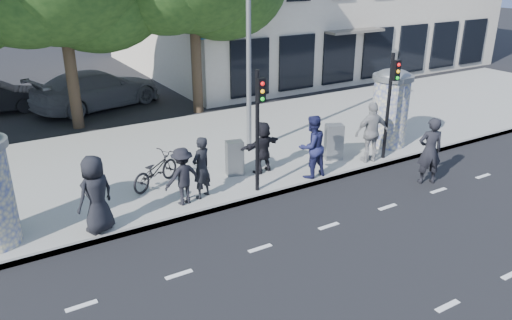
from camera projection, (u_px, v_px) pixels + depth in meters
ground at (368, 252)px, 11.27m from camera, size 120.00×120.00×0.00m
sidewalk at (218, 149)px, 17.21m from camera, size 40.00×8.00×0.15m
curb at (281, 192)px, 14.07m from camera, size 40.00×0.10×0.16m
lane_dash_near at (448, 306)px, 9.52m from camera, size 32.00×0.12×0.01m
lane_dash_far at (329, 226)px, 12.38m from camera, size 32.00×0.12×0.01m
ad_column_right at (390, 106)px, 16.92m from camera, size 1.36×1.36×2.65m
traffic_pole_near at (258, 119)px, 13.17m from camera, size 0.22×0.31×3.40m
traffic_pole_far at (391, 96)px, 15.46m from camera, size 0.22×0.31×3.40m
street_lamp at (250, 8)px, 15.15m from camera, size 0.25×0.93×8.00m
ped_a at (96, 194)px, 11.55m from camera, size 1.09×0.93×1.90m
ped_b at (201, 168)px, 13.27m from camera, size 0.74×0.63×1.72m
ped_c at (312, 147)px, 14.53m from camera, size 0.96×0.77×1.88m
ped_d at (183, 176)px, 12.94m from camera, size 1.08×0.71×1.56m
ped_e at (372, 132)px, 15.63m from camera, size 1.25×0.87×1.94m
ped_f at (263, 147)px, 14.92m from camera, size 1.54×0.79×1.58m
man_road at (430, 151)px, 14.45m from camera, size 0.86×0.73×2.01m
bicycle at (155, 170)px, 14.09m from camera, size 1.42×1.88×0.95m
cabinet_left at (235, 158)px, 14.83m from camera, size 0.58×0.48×1.05m
cabinet_right at (334, 142)px, 16.01m from camera, size 0.66×0.58×1.15m
car_right at (97, 89)px, 22.07m from camera, size 3.88×6.18×1.67m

